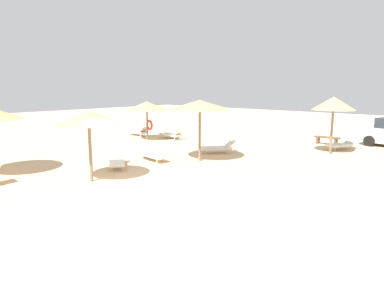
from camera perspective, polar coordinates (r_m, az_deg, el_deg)
ground_plane at (r=12.14m, az=-9.60°, el=-7.37°), size 80.00×80.00×0.00m
parasol_0 at (r=15.85m, az=1.34°, el=6.66°), size 3.01×3.01×2.94m
parasol_1 at (r=22.53m, az=-7.70°, el=6.40°), size 2.77×2.77×2.59m
parasol_2 at (r=18.95m, az=22.99°, el=6.36°), size 2.21×2.21×3.04m
parasol_4 at (r=12.88m, az=-17.21°, el=4.31°), size 2.43×2.43×2.69m
lounger_0 at (r=18.13m, az=4.50°, el=-0.56°), size 1.69×1.87×0.72m
lounger_1 at (r=24.88m, az=-9.18°, el=2.13°), size 1.94×0.79×0.71m
lounger_2 at (r=20.94m, az=24.28°, el=-0.01°), size 1.44×1.96×0.75m
lounger_4 at (r=15.27m, az=-12.74°, el=-2.69°), size 1.90×1.57×0.78m
lounger_5 at (r=16.40m, az=-6.87°, el=-1.72°), size 1.98×0.86×0.62m
lounger_6 at (r=23.08m, az=-3.43°, el=1.67°), size 1.87×0.66×0.78m
bench_2 at (r=22.42m, az=22.00°, el=0.80°), size 1.51×0.44×0.49m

